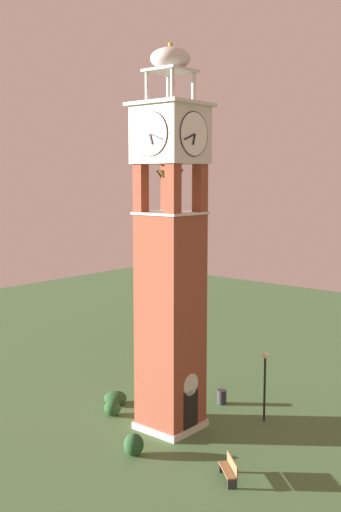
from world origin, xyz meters
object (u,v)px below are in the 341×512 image
at_px(clock_tower, 171,268).
at_px(lamp_post, 265,373).
at_px(trash_bin, 222,397).
at_px(park_bench, 229,469).

height_order(clock_tower, lamp_post, clock_tower).
distance_m(clock_tower, lamp_post, 7.51).
xyz_separation_m(lamp_post, trash_bin, (0.51, 3.07, -2.20)).
height_order(lamp_post, trash_bin, lamp_post).
relative_size(clock_tower, lamp_post, 5.08).
relative_size(park_bench, lamp_post, 0.40).
bearing_deg(clock_tower, lamp_post, -40.04).
relative_size(clock_tower, trash_bin, 23.73).
bearing_deg(clock_tower, park_bench, -115.23).
bearing_deg(park_bench, clock_tower, 64.77).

